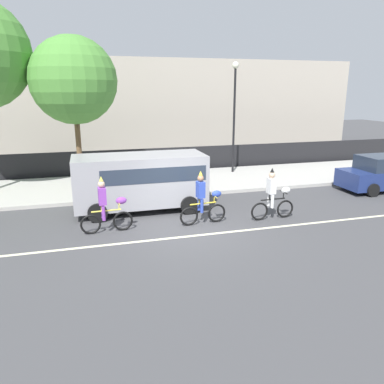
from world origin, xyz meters
TOP-DOWN VIEW (x-y plane):
  - ground_plane at (0.00, 0.00)m, footprint 80.00×80.00m
  - road_centre_line at (0.00, -0.50)m, footprint 36.00×0.14m
  - sidewalk_curb at (0.00, 6.50)m, footprint 60.00×5.00m
  - fence_line at (0.00, 9.40)m, footprint 40.00×0.08m
  - building_backdrop at (2.46, 18.00)m, footprint 28.00×8.00m
  - parade_cyclist_purple at (-2.62, 0.60)m, footprint 1.72×0.50m
  - parade_cyclist_cobalt at (0.68, 0.51)m, footprint 1.72×0.50m
  - parade_cyclist_zebra at (3.28, 0.32)m, footprint 1.72×0.50m
  - parked_van_grey at (-1.13, 2.70)m, footprint 5.00×2.22m
  - parked_car_navy at (10.19, 2.66)m, footprint 4.10×1.92m
  - street_lamp_post at (4.67, 7.74)m, footprint 0.36×0.36m
  - street_tree_far_corner at (-3.46, 6.60)m, footprint 3.84×3.84m

SIDE VIEW (x-z plane):
  - ground_plane at x=0.00m, z-range 0.00..0.00m
  - road_centre_line at x=0.00m, z-range 0.00..0.01m
  - sidewalk_curb at x=0.00m, z-range 0.00..0.15m
  - fence_line at x=0.00m, z-range 0.00..1.40m
  - parked_car_navy at x=10.19m, z-range -0.04..1.60m
  - parade_cyclist_purple at x=-2.62m, z-range -0.12..1.80m
  - parade_cyclist_cobalt at x=0.68m, z-range -0.12..1.80m
  - parade_cyclist_zebra at x=3.28m, z-range -0.12..1.80m
  - parked_van_grey at x=-1.13m, z-range 0.19..2.37m
  - building_backdrop at x=2.46m, z-range 0.00..6.66m
  - street_lamp_post at x=4.67m, z-range 1.06..6.92m
  - street_tree_far_corner at x=-3.46m, z-range 1.60..8.35m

